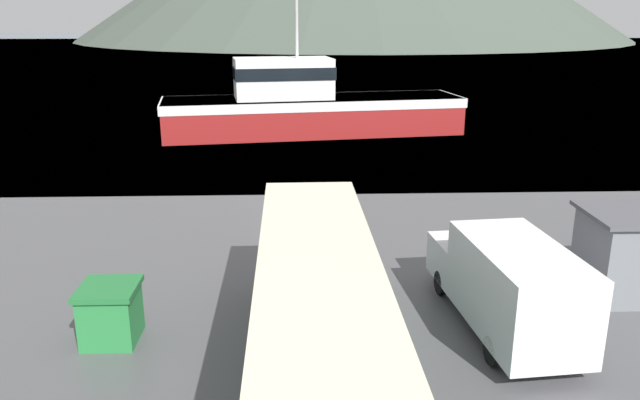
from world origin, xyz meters
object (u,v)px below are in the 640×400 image
(delivery_van, at_px, (507,282))
(small_boat, at_px, (417,116))
(fishing_boat, at_px, (307,106))
(storage_bin, at_px, (111,313))
(tour_bus, at_px, (318,311))

(delivery_van, distance_m, small_boat, 32.16)
(fishing_boat, bearing_deg, storage_bin, -19.42)
(delivery_van, bearing_deg, small_boat, 78.02)
(tour_bus, relative_size, fishing_boat, 0.52)
(delivery_van, xyz_separation_m, fishing_boat, (-4.63, 27.44, 0.59))
(storage_bin, bearing_deg, delivery_van, 1.25)
(small_boat, bearing_deg, delivery_van, -137.25)
(tour_bus, bearing_deg, fishing_boat, 88.73)
(storage_bin, xyz_separation_m, small_boat, (13.63, 32.15, -0.33))
(tour_bus, height_order, delivery_van, tour_bus)
(fishing_boat, distance_m, storage_bin, 28.19)
(delivery_van, bearing_deg, storage_bin, 175.86)
(fishing_boat, height_order, small_boat, fishing_boat)
(storage_bin, distance_m, small_boat, 34.92)
(tour_bus, xyz_separation_m, delivery_van, (4.88, 2.40, -0.50))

